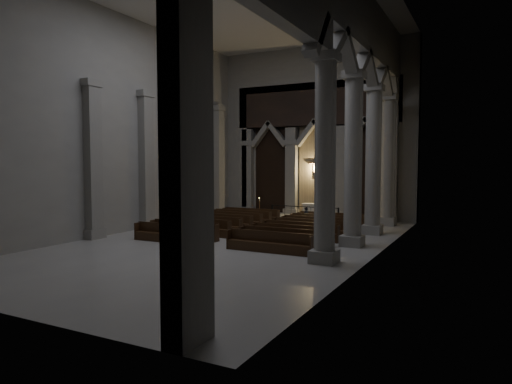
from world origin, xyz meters
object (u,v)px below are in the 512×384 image
altar (315,210)px  pews (258,229)px  altar_rail (304,211)px  worshipper (306,217)px  candle_stand_right (351,218)px  candle_stand_left (260,213)px

altar → pews: altar is taller
altar_rail → worshipper: worshipper is taller
worshipper → altar: bearing=117.8°
altar_rail → candle_stand_right: (3.25, -0.14, -0.30)m
altar_rail → worshipper: bearing=-66.4°
altar → pews: (-0.38, -7.99, -0.31)m
candle_stand_right → pews: size_ratio=0.13×
altar → altar_rail: bearing=-108.7°
pews → worshipper: size_ratio=8.22×
altar_rail → pews: 6.88m
candle_stand_left → pews: bearing=-63.8°
pews → worshipper: (1.13, 4.27, 0.28)m
altar → pews: size_ratio=0.18×
altar → worshipper: bearing=-78.5°
altar_rail → pews: (0.00, -6.87, -0.34)m
altar_rail → candle_stand_left: 3.17m
candle_stand_right → pews: bearing=-115.8°
candle_stand_right → worshipper: 3.25m
candle_stand_right → worshipper: bearing=-130.8°
altar_rail → worshipper: (1.13, -2.60, -0.06)m
candle_stand_left → pews: candle_stand_left is taller
candle_stand_right → worshipper: size_ratio=1.08×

